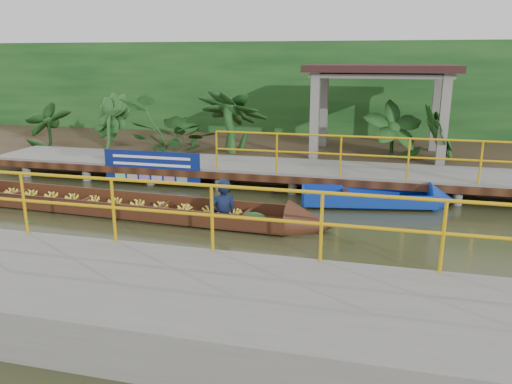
# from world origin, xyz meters

# --- Properties ---
(ground) EXTENTS (80.00, 80.00, 0.00)m
(ground) POSITION_xyz_m (0.00, 0.00, 0.00)
(ground) COLOR #2C3018
(ground) RESTS_ON ground
(land_strip) EXTENTS (30.00, 8.00, 0.45)m
(land_strip) POSITION_xyz_m (0.00, 7.50, 0.23)
(land_strip) COLOR #312818
(land_strip) RESTS_ON ground
(far_dock) EXTENTS (16.00, 2.06, 1.66)m
(far_dock) POSITION_xyz_m (0.02, 3.43, 0.48)
(far_dock) COLOR slate
(far_dock) RESTS_ON ground
(near_dock) EXTENTS (18.00, 2.40, 1.73)m
(near_dock) POSITION_xyz_m (1.00, -4.20, 0.30)
(near_dock) COLOR slate
(near_dock) RESTS_ON ground
(pavilion) EXTENTS (4.40, 3.00, 3.00)m
(pavilion) POSITION_xyz_m (3.00, 6.30, 2.82)
(pavilion) COLOR slate
(pavilion) RESTS_ON ground
(foliage_backdrop) EXTENTS (30.00, 0.80, 4.00)m
(foliage_backdrop) POSITION_xyz_m (0.00, 10.00, 2.00)
(foliage_backdrop) COLOR #133C17
(foliage_backdrop) RESTS_ON ground
(vendor_boat) EXTENTS (9.75, 1.42, 2.18)m
(vendor_boat) POSITION_xyz_m (-2.14, 0.15, 0.25)
(vendor_boat) COLOR #391E0F
(vendor_boat) RESTS_ON ground
(moored_blue_boat) EXTENTS (3.70, 1.52, 0.86)m
(moored_blue_boat) POSITION_xyz_m (3.76, 2.26, 0.15)
(moored_blue_boat) COLOR #0D2D95
(moored_blue_boat) RESTS_ON ground
(blue_banner) EXTENTS (2.78, 0.04, 0.87)m
(blue_banner) POSITION_xyz_m (-2.84, 2.48, 0.56)
(blue_banner) COLOR navy
(blue_banner) RESTS_ON ground
(tropical_plants) EXTENTS (14.52, 1.52, 1.90)m
(tropical_plants) POSITION_xyz_m (-1.75, 5.30, 1.40)
(tropical_plants) COLOR #133C17
(tropical_plants) RESTS_ON ground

